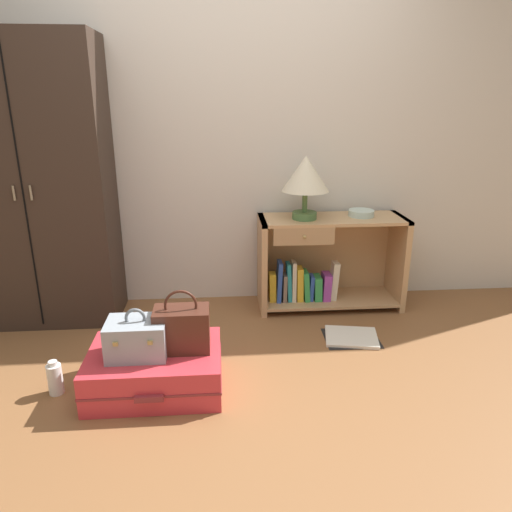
% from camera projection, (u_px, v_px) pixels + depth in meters
% --- Properties ---
extents(ground_plane, '(9.00, 9.00, 0.00)m').
position_uv_depth(ground_plane, '(244.00, 412.00, 2.37)').
color(ground_plane, brown).
extents(back_wall, '(6.40, 0.10, 2.60)m').
position_uv_depth(back_wall, '(230.00, 124.00, 3.37)').
color(back_wall, beige).
rests_on(back_wall, ground_plane).
extents(wardrobe, '(0.94, 0.47, 1.86)m').
position_uv_depth(wardrobe, '(36.00, 186.00, 3.11)').
color(wardrobe, '#33261E').
rests_on(wardrobe, ground_plane).
extents(bookshelf, '(1.04, 0.39, 0.67)m').
position_uv_depth(bookshelf, '(324.00, 263.00, 3.49)').
color(bookshelf, tan).
rests_on(bookshelf, ground_plane).
extents(table_lamp, '(0.32, 0.32, 0.44)m').
position_uv_depth(table_lamp, '(306.00, 176.00, 3.24)').
color(table_lamp, '#4C7542').
rests_on(table_lamp, bookshelf).
extents(bowl, '(0.18, 0.18, 0.04)m').
position_uv_depth(bowl, '(361.00, 213.00, 3.40)').
color(bowl, silver).
rests_on(bowl, bookshelf).
extents(suitcase_large, '(0.70, 0.53, 0.22)m').
position_uv_depth(suitcase_large, '(156.00, 369.00, 2.54)').
color(suitcase_large, '#D1333D').
rests_on(suitcase_large, ground_plane).
extents(train_case, '(0.30, 0.23, 0.26)m').
position_uv_depth(train_case, '(137.00, 338.00, 2.44)').
color(train_case, '#8E99A3').
rests_on(train_case, suitcase_large).
extents(handbag, '(0.29, 0.17, 0.34)m').
position_uv_depth(handbag, '(182.00, 328.00, 2.49)').
color(handbag, '#472319').
rests_on(handbag, suitcase_large).
extents(bottle, '(0.08, 0.08, 0.19)m').
position_uv_depth(bottle, '(55.00, 378.00, 2.50)').
color(bottle, white).
rests_on(bottle, ground_plane).
extents(open_book_on_floor, '(0.37, 0.33, 0.02)m').
position_uv_depth(open_book_on_floor, '(351.00, 337.00, 3.09)').
color(open_book_on_floor, white).
rests_on(open_book_on_floor, ground_plane).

